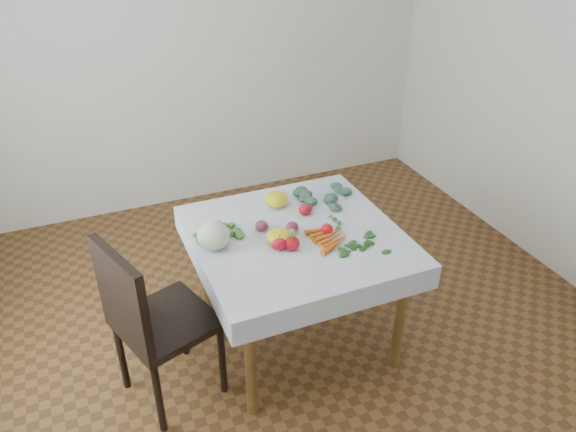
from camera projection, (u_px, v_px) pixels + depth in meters
name	position (u px, v px, depth m)	size (l,w,h in m)	color
ground	(296.00, 336.00, 3.50)	(4.00, 4.00, 0.00)	brown
back_wall	(195.00, 43.00, 4.39)	(4.00, 0.04, 2.70)	silver
table	(296.00, 249.00, 3.16)	(1.00, 1.00, 0.75)	brown
tablecloth	(297.00, 234.00, 3.11)	(1.12, 1.12, 0.01)	white
chair	(148.00, 317.00, 2.79)	(0.58, 0.58, 1.00)	black
cabbage	(213.00, 235.00, 2.95)	(0.17, 0.17, 0.16)	silver
tomato_a	(305.00, 210.00, 3.27)	(0.08, 0.08, 0.07)	red
tomato_b	(327.00, 229.00, 3.10)	(0.07, 0.07, 0.06)	red
tomato_c	(280.00, 243.00, 2.96)	(0.09, 0.09, 0.08)	red
tomato_d	(292.00, 243.00, 2.96)	(0.08, 0.08, 0.07)	red
heirloom_back	(276.00, 199.00, 3.35)	(0.14, 0.14, 0.10)	yellow
heirloom_front	(279.00, 238.00, 2.99)	(0.13, 0.13, 0.09)	yellow
onion_a	(262.00, 226.00, 3.12)	(0.07, 0.07, 0.06)	#551832
onion_b	(292.00, 227.00, 3.12)	(0.07, 0.07, 0.06)	#551832
tomatillo_cluster	(283.00, 236.00, 3.04)	(0.14, 0.12, 0.05)	#9BB468
carrot_bunch	(330.00, 237.00, 3.06)	(0.21, 0.25, 0.03)	#D85018
kale_bunch	(324.00, 198.00, 3.42)	(0.33, 0.28, 0.04)	#3D6553
basil_bunch	(360.00, 247.00, 2.99)	(0.26, 0.20, 0.01)	#205219
dill_bunch	(216.00, 233.00, 3.10)	(0.22, 0.20, 0.02)	#527B38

